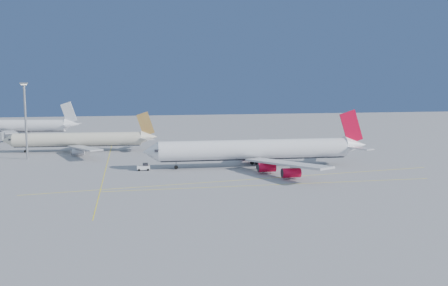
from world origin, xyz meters
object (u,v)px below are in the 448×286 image
airliner_etihad (82,140)px  pushback_tug (144,167)px  airliner_third (15,126)px  airliner_virgin (259,150)px  light_mast (25,114)px

airliner_etihad → pushback_tug: bearing=-60.3°
airliner_third → airliner_virgin: bearing=-38.4°
airliner_virgin → pushback_tug: size_ratio=18.40×
airliner_virgin → airliner_third: airliner_virgin is taller
airliner_etihad → airliner_third: size_ratio=0.93×
airliner_virgin → airliner_etihad: (-58.89, 45.71, -0.78)m
airliner_virgin → airliner_third: bearing=133.3°
airliner_virgin → pushback_tug: airliner_virgin is taller
airliner_etihad → airliner_virgin: bearing=-34.5°
airliner_third → light_mast: (19.72, -76.32, 10.62)m
airliner_virgin → light_mast: light_mast is taller
airliner_etihad → light_mast: size_ratio=2.21×
airliner_virgin → pushback_tug: (-36.46, 0.40, -4.43)m
airliner_virgin → pushback_tug: 36.73m
airliner_virgin → light_mast: (-75.93, 29.82, 10.31)m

